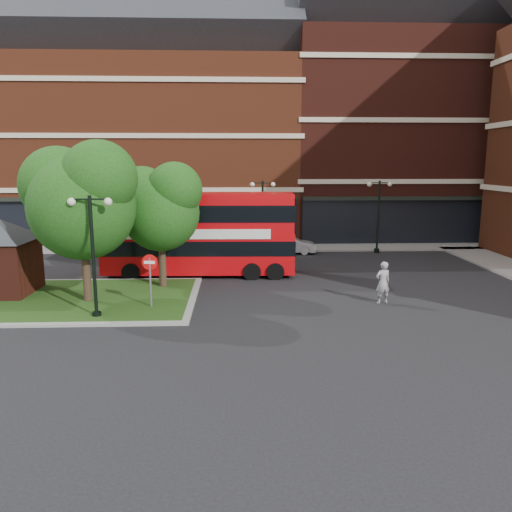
{
  "coord_description": "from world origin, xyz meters",
  "views": [
    {
      "loc": [
        0.16,
        -19.44,
        6.3
      ],
      "look_at": [
        1.08,
        3.12,
        2.0
      ],
      "focal_mm": 35.0,
      "sensor_mm": 36.0,
      "label": 1
    }
  ],
  "objects_px": {
    "bus": "(199,228)",
    "woman": "(383,283)",
    "car_silver": "(133,244)",
    "car_white": "(289,245)"
  },
  "relations": [
    {
      "from": "car_silver",
      "to": "car_white",
      "type": "xyz_separation_m",
      "value": [
        10.72,
        0.0,
        -0.1
      ]
    },
    {
      "from": "bus",
      "to": "woman",
      "type": "height_order",
      "value": "bus"
    },
    {
      "from": "bus",
      "to": "car_silver",
      "type": "relative_size",
      "value": 2.53
    },
    {
      "from": "bus",
      "to": "woman",
      "type": "xyz_separation_m",
      "value": [
        8.62,
        -6.07,
        -1.68
      ]
    },
    {
      "from": "bus",
      "to": "car_white",
      "type": "bearing_deg",
      "value": 50.03
    },
    {
      "from": "bus",
      "to": "car_silver",
      "type": "height_order",
      "value": "bus"
    },
    {
      "from": "car_silver",
      "to": "car_white",
      "type": "distance_m",
      "value": 10.73
    },
    {
      "from": "car_silver",
      "to": "car_white",
      "type": "bearing_deg",
      "value": -93.46
    },
    {
      "from": "woman",
      "to": "car_white",
      "type": "relative_size",
      "value": 0.52
    },
    {
      "from": "woman",
      "to": "car_white",
      "type": "xyz_separation_m",
      "value": [
        -2.9,
        12.5,
        -0.35
      ]
    }
  ]
}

